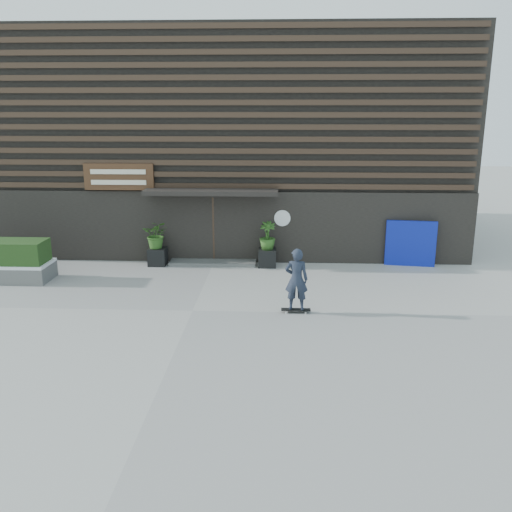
{
  "coord_description": "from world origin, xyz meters",
  "views": [
    {
      "loc": [
        2.31,
        -13.68,
        5.21
      ],
      "look_at": [
        1.63,
        1.64,
        1.1
      ],
      "focal_mm": 38.34,
      "sensor_mm": 36.0,
      "label": 1
    }
  ],
  "objects_px": {
    "planter_pot_left": "(158,257)",
    "skateboarder": "(296,280)",
    "planter_pot_right": "(267,258)",
    "blue_tarp": "(411,243)"
  },
  "relations": [
    {
      "from": "blue_tarp",
      "to": "skateboarder",
      "type": "relative_size",
      "value": 0.95
    },
    {
      "from": "planter_pot_left",
      "to": "blue_tarp",
      "type": "bearing_deg",
      "value": 1.98
    },
    {
      "from": "planter_pot_left",
      "to": "skateboarder",
      "type": "bearing_deg",
      "value": -43.44
    },
    {
      "from": "planter_pot_left",
      "to": "planter_pot_right",
      "type": "relative_size",
      "value": 1.0
    },
    {
      "from": "skateboarder",
      "to": "blue_tarp",
      "type": "bearing_deg",
      "value": 49.47
    },
    {
      "from": "planter_pot_right",
      "to": "blue_tarp",
      "type": "relative_size",
      "value": 0.36
    },
    {
      "from": "planter_pot_left",
      "to": "skateboarder",
      "type": "distance_m",
      "value": 6.46
    },
    {
      "from": "planter_pot_right",
      "to": "blue_tarp",
      "type": "xyz_separation_m",
      "value": [
        4.9,
        0.3,
        0.49
      ]
    },
    {
      "from": "skateboarder",
      "to": "planter_pot_left",
      "type": "bearing_deg",
      "value": 136.56
    },
    {
      "from": "planter_pot_right",
      "to": "skateboarder",
      "type": "distance_m",
      "value": 4.54
    }
  ]
}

